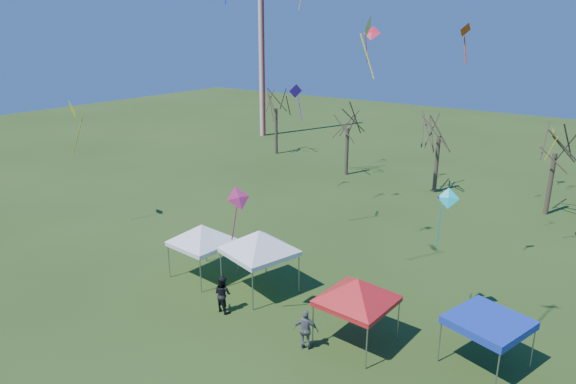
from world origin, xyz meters
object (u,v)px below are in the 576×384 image
at_px(tent_red, 358,283).
at_px(tent_white_mid, 259,235).
at_px(tree_3, 559,130).
at_px(tent_blue, 489,323).
at_px(tree_0, 276,92).
at_px(tree_2, 441,115).
at_px(person_dark, 223,294).
at_px(tree_1, 348,111).
at_px(tent_white_west, 202,228).
at_px(radio_mast, 261,30).
at_px(person_grey, 306,330).

bearing_deg(tent_red, tent_white_mid, 169.46).
xyz_separation_m(tree_3, tent_blue, (1.52, -20.31, -4.16)).
xyz_separation_m(tree_0, tree_2, (18.48, -3.01, -0.20)).
bearing_deg(tree_3, person_dark, -112.33).
height_order(tree_1, person_dark, tree_1).
distance_m(tree_1, tent_white_west, 22.51).
distance_m(tent_white_mid, tent_blue, 11.09).
height_order(radio_mast, tent_white_west, radio_mast).
bearing_deg(person_dark, tent_white_west, -27.62).
bearing_deg(tree_2, person_dark, -92.91).
bearing_deg(radio_mast, tent_blue, -40.41).
relative_size(tree_1, tent_white_mid, 1.84).
bearing_deg(radio_mast, tent_white_mid, -51.40).
relative_size(tree_1, person_grey, 4.24).
relative_size(radio_mast, tent_white_mid, 6.08).
bearing_deg(tree_1, tree_3, -2.06).
xyz_separation_m(tree_2, tent_red, (5.04, -22.25, -3.50)).
height_order(radio_mast, tree_2, radio_mast).
xyz_separation_m(tent_white_west, tent_white_mid, (3.40, 0.58, 0.27)).
relative_size(tree_3, tent_blue, 2.40).
distance_m(radio_mast, tree_3, 36.04).
relative_size(tree_2, tent_white_west, 2.11).
xyz_separation_m(radio_mast, tent_white_mid, (24.53, -30.73, -9.47)).
bearing_deg(person_dark, tree_3, -108.33).
height_order(tent_white_west, tent_white_mid, tent_white_mid).
bearing_deg(radio_mast, person_grey, -48.89).
distance_m(tree_0, tree_3, 27.09).
height_order(tree_3, person_grey, tree_3).
distance_m(tree_3, tent_blue, 20.79).
bearing_deg(tent_red, person_grey, -131.29).
distance_m(tent_red, person_dark, 6.69).
height_order(radio_mast, tree_0, radio_mast).
height_order(tree_3, tent_red, tree_3).
bearing_deg(tree_0, tree_1, -15.18).
bearing_deg(person_grey, tent_white_west, -39.27).
xyz_separation_m(radio_mast, tree_0, (7.15, -6.62, -6.01)).
xyz_separation_m(radio_mast, tree_1, (17.23, -9.35, -6.71)).
bearing_deg(tree_0, tent_white_west, -60.49).
xyz_separation_m(tree_1, tree_3, (16.80, -0.60, 0.29)).
height_order(radio_mast, tent_red, radio_mast).
xyz_separation_m(tree_2, person_grey, (3.61, -23.89, -5.40)).
height_order(tree_0, person_dark, tree_0).
bearing_deg(person_grey, tree_1, -87.68).
bearing_deg(tent_white_west, tree_3, 58.85).
height_order(tree_1, tent_white_west, tree_1).
distance_m(radio_mast, person_grey, 45.96).
relative_size(tree_0, tree_2, 1.03).
relative_size(tree_3, person_dark, 4.39).
xyz_separation_m(radio_mast, tent_red, (30.68, -31.87, -9.71)).
distance_m(radio_mast, tent_white_mid, 40.44).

